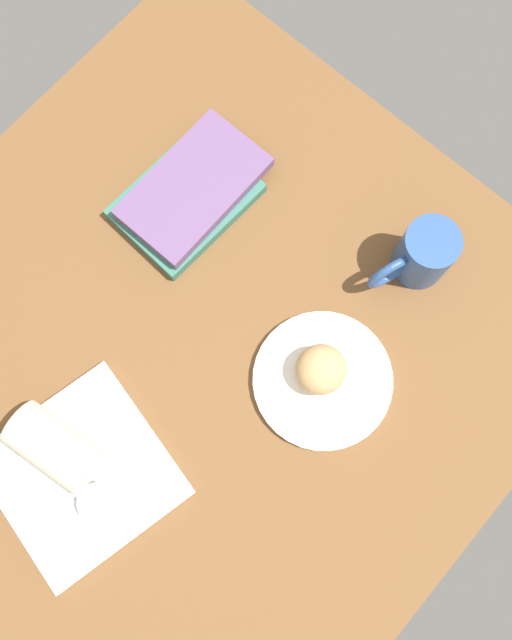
{
  "coord_description": "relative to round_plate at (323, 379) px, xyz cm",
  "views": [
    {
      "loc": [
        0.19,
        18.08,
        101.04
      ],
      "look_at": [
        -16.01,
        3.83,
        7.0
      ],
      "focal_mm": 39.05,
      "sensor_mm": 36.0,
      "label": 1
    }
  ],
  "objects": [
    {
      "name": "coffee_mug",
      "position": [
        -21.73,
        -0.83,
        4.57
      ],
      "size": [
        12.79,
        7.72,
        10.32
      ],
      "color": "#2D518C",
      "rests_on": "dining_table"
    },
    {
      "name": "sauce_cup",
      "position": [
        32.16,
        -11.66,
        2.05
      ],
      "size": [
        5.21,
        5.21,
        2.14
      ],
      "color": "silver",
      "rests_on": "square_plate"
    },
    {
      "name": "book_stack",
      "position": [
        -7.81,
        -32.17,
        1.41
      ],
      "size": [
        22.58,
        15.21,
        4.27
      ],
      "color": "#387260",
      "rests_on": "dining_table"
    },
    {
      "name": "round_plate",
      "position": [
        0.0,
        0.0,
        0.0
      ],
      "size": [
        19.53,
        19.53,
        1.4
      ],
      "primitive_type": "cylinder",
      "color": "white",
      "rests_on": "dining_table"
    },
    {
      "name": "breakfast_wrap",
      "position": [
        30.59,
        -20.45,
        4.25
      ],
      "size": [
        8.09,
        12.81,
        6.71
      ],
      "primitive_type": "cylinder",
      "rotation": [
        1.57,
        0.0,
        3.26
      ],
      "color": "beige",
      "rests_on": "square_plate"
    },
    {
      "name": "square_plate",
      "position": [
        31.28,
        -16.55,
        0.1
      ],
      "size": [
        26.23,
        26.23,
        1.6
      ],
      "primitive_type": "cube",
      "rotation": [
        0.0,
        0.0,
        -0.21
      ],
      "color": "white",
      "rests_on": "dining_table"
    },
    {
      "name": "dining_table",
      "position": [
        16.25,
        -16.15,
        -2.7
      ],
      "size": [
        110.0,
        90.0,
        4.0
      ],
      "primitive_type": "cube",
      "color": "brown",
      "rests_on": "ground"
    },
    {
      "name": "scone_pastry",
      "position": [
        -0.37,
        -1.05,
        3.58
      ],
      "size": [
        7.46,
        7.28,
        5.76
      ],
      "primitive_type": "ellipsoid",
      "rotation": [
        0.0,
        0.0,
        3.08
      ],
      "color": "tan",
      "rests_on": "round_plate"
    }
  ]
}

